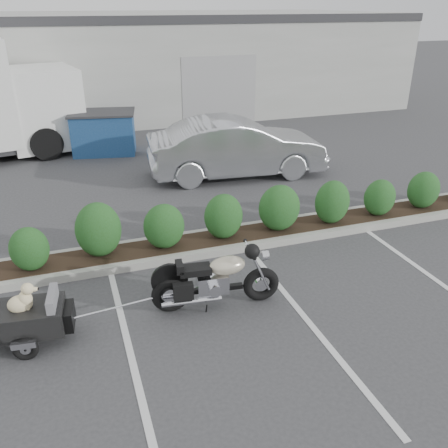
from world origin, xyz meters
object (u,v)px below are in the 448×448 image
object	(u,v)px
motorcycle	(216,280)
sedan	(237,148)
pet_trailer	(29,317)
dumpster	(104,132)

from	to	relation	value
motorcycle	sedan	world-z (taller)	sedan
motorcycle	pet_trailer	bearing A→B (deg)	-173.53
motorcycle	dumpster	world-z (taller)	dumpster
motorcycle	pet_trailer	world-z (taller)	motorcycle
pet_trailer	motorcycle	bearing A→B (deg)	6.47
sedan	dumpster	world-z (taller)	sedan
pet_trailer	sedan	bearing A→B (deg)	54.67
pet_trailer	dumpster	distance (m)	9.49
sedan	dumpster	size ratio (longest dim) A/B	2.17
motorcycle	dumpster	size ratio (longest dim) A/B	0.93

